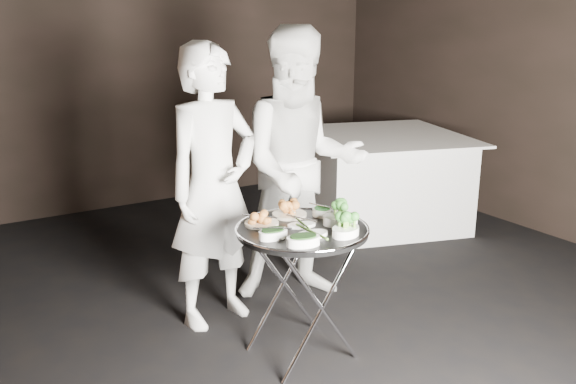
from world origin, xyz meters
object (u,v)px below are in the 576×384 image
tray_stand (302,287)px  waiter_left (213,187)px  serving_tray (302,230)px  dining_table (379,178)px  waiter_right (301,167)px

tray_stand → waiter_left: 0.84m
serving_tray → dining_table: size_ratio=0.50×
serving_tray → dining_table: (1.97, 1.66, -0.34)m
dining_table → tray_stand: bearing=-139.7°
waiter_right → dining_table: (1.52, 0.97, -0.50)m
dining_table → serving_tray: bearing=-139.7°
waiter_right → dining_table: size_ratio=1.25×
waiter_right → dining_table: 1.87m
tray_stand → serving_tray: size_ratio=1.03×
tray_stand → waiter_right: size_ratio=0.41×
tray_stand → waiter_right: bearing=57.4°
tray_stand → dining_table: 2.58m
serving_tray → tray_stand: bearing=180.0°
tray_stand → dining_table: bearing=40.3°
tray_stand → waiter_left: waiter_left is taller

